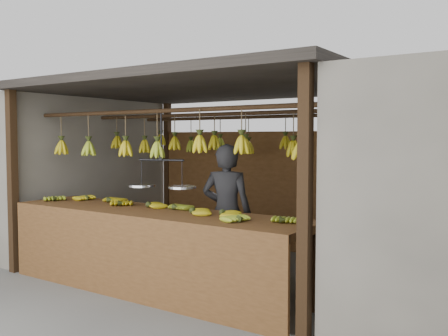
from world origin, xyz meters
The scene contains 8 objects.
ground centered at (0.00, 0.00, 0.00)m, with size 80.00×80.00×0.00m, color #5B5B57.
stall centered at (0.00, 0.33, 1.97)m, with size 4.30×3.30×2.40m.
neighbor_left centered at (-3.60, 0.00, 1.15)m, with size 3.00×3.00×2.30m, color slate.
counter centered at (0.01, -1.23, 0.72)m, with size 3.73×0.85×0.96m.
hanging_bananas centered at (0.00, 0.00, 1.61)m, with size 3.63×2.26×0.39m.
balance_scale centered at (0.03, -1.00, 1.20)m, with size 0.80×0.41×0.85m.
vendor centered at (0.45, -0.32, 0.82)m, with size 0.60×0.39×1.63m, color #262628.
bag_bundles centered at (1.94, 1.35, 1.01)m, with size 0.08×0.26×1.21m.
Camera 1 is at (3.70, -5.21, 1.70)m, focal length 40.00 mm.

